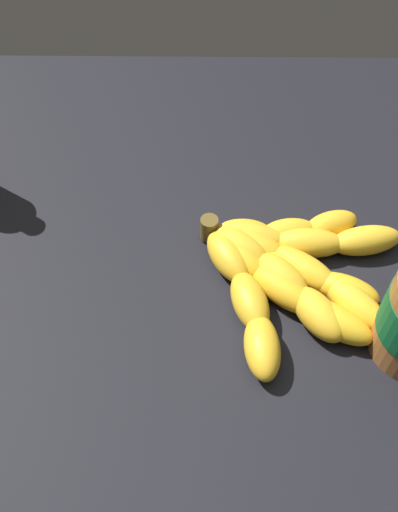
{
  "coord_description": "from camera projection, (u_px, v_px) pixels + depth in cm",
  "views": [
    {
      "loc": [
        32.0,
        4.39,
        54.59
      ],
      "look_at": [
        -2.68,
        4.05,
        5.98
      ],
      "focal_mm": 42.29,
      "sensor_mm": 36.0,
      "label": 1
    }
  ],
  "objects": [
    {
      "name": "banana_bunch",
      "position": [
        285.0,
        269.0,
        0.64
      ],
      "size": [
        21.67,
        22.6,
        3.63
      ],
      "color": "gold",
      "rests_on": "ground_plane"
    },
    {
      "name": "ground_plane",
      "position": [
        161.0,
        319.0,
        0.65
      ],
      "size": [
        85.37,
        68.58,
        3.86
      ],
      "primitive_type": "cube",
      "color": "black"
    }
  ]
}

